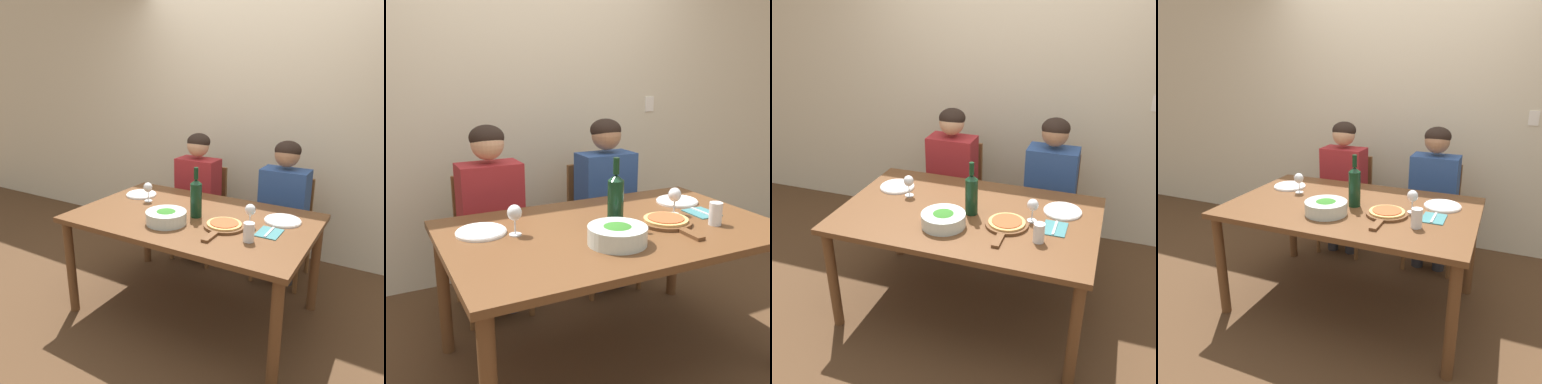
% 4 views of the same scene
% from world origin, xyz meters
% --- Properties ---
extents(ground_plane, '(40.00, 40.00, 0.00)m').
position_xyz_m(ground_plane, '(0.00, 0.00, 0.00)').
color(ground_plane, '#4C331E').
extents(back_wall, '(10.00, 0.06, 2.70)m').
position_xyz_m(back_wall, '(0.00, 1.31, 1.35)').
color(back_wall, beige).
rests_on(back_wall, ground).
extents(dining_table, '(1.65, 1.03, 0.75)m').
position_xyz_m(dining_table, '(0.00, 0.00, 0.67)').
color(dining_table, brown).
rests_on(dining_table, ground).
extents(chair_left, '(0.42, 0.42, 0.87)m').
position_xyz_m(chair_left, '(-0.40, 0.87, 0.47)').
color(chair_left, brown).
rests_on(chair_left, ground).
extents(chair_right, '(0.42, 0.42, 0.87)m').
position_xyz_m(chair_right, '(0.41, 0.87, 0.47)').
color(chair_right, brown).
rests_on(chair_right, ground).
extents(person_woman, '(0.47, 0.51, 1.21)m').
position_xyz_m(person_woman, '(-0.40, 0.76, 0.72)').
color(person_woman, '#28282D').
rests_on(person_woman, ground).
extents(person_man, '(0.47, 0.51, 1.21)m').
position_xyz_m(person_man, '(0.41, 0.76, 0.72)').
color(person_man, '#28282D').
rests_on(person_man, ground).
extents(wine_bottle, '(0.08, 0.08, 0.35)m').
position_xyz_m(wine_bottle, '(0.02, 0.00, 0.90)').
color(wine_bottle, black).
rests_on(wine_bottle, dining_table).
extents(broccoli_bowl, '(0.27, 0.27, 0.09)m').
position_xyz_m(broccoli_bowl, '(-0.09, -0.21, 0.80)').
color(broccoli_bowl, silver).
rests_on(broccoli_bowl, dining_table).
extents(dinner_plate_left, '(0.24, 0.24, 0.02)m').
position_xyz_m(dinner_plate_left, '(-0.61, 0.20, 0.76)').
color(dinner_plate_left, white).
rests_on(dinner_plate_left, dining_table).
extents(dinner_plate_right, '(0.24, 0.24, 0.02)m').
position_xyz_m(dinner_plate_right, '(0.57, 0.21, 0.76)').
color(dinner_plate_right, white).
rests_on(dinner_plate_right, dining_table).
extents(pizza_on_board, '(0.27, 0.41, 0.04)m').
position_xyz_m(pizza_on_board, '(0.28, -0.09, 0.77)').
color(pizza_on_board, brown).
rests_on(pizza_on_board, dining_table).
extents(wine_glass_left, '(0.07, 0.07, 0.15)m').
position_xyz_m(wine_glass_left, '(-0.47, 0.10, 0.86)').
color(wine_glass_left, silver).
rests_on(wine_glass_left, dining_table).
extents(wine_glass_right, '(0.07, 0.07, 0.15)m').
position_xyz_m(wine_glass_right, '(0.41, 0.03, 0.86)').
color(wine_glass_right, silver).
rests_on(wine_glass_right, dining_table).
extents(water_tumbler, '(0.07, 0.07, 0.12)m').
position_xyz_m(water_tumbler, '(0.49, -0.20, 0.81)').
color(water_tumbler, silver).
rests_on(water_tumbler, dining_table).
extents(fork_on_napkin, '(0.14, 0.18, 0.01)m').
position_xyz_m(fork_on_napkin, '(0.56, -0.02, 0.76)').
color(fork_on_napkin, '#387075').
rests_on(fork_on_napkin, dining_table).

